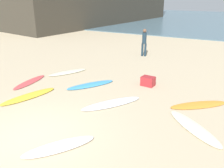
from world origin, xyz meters
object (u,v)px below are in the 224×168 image
object	(u,v)px
surfboard_5	(199,105)
surfboard_6	(59,146)
surfboard_2	(91,85)
surfboard_7	(29,96)
beachgoer_near	(144,41)
beach_cooler	(148,81)
surfboard_0	(194,127)
surfboard_4	(112,103)
surfboard_1	(68,72)
surfboard_3	(30,82)

from	to	relation	value
surfboard_5	surfboard_6	bearing A→B (deg)	-73.48
surfboard_6	surfboard_2	bearing A→B (deg)	146.76
surfboard_5	surfboard_7	size ratio (longest dim) A/B	0.96
beachgoer_near	beach_cooler	distance (m)	5.60
surfboard_0	surfboard_6	distance (m)	4.10
surfboard_2	surfboard_7	distance (m)	2.73
surfboard_2	surfboard_4	xyz separation A→B (m)	(1.77, -1.29, -0.00)
surfboard_1	surfboard_4	xyz separation A→B (m)	(3.85, -2.29, -0.00)
surfboard_0	beachgoer_near	xyz separation A→B (m)	(-4.70, 7.94, 0.98)
surfboard_1	surfboard_5	distance (m)	6.85
surfboard_0	surfboard_5	size ratio (longest dim) A/B	1.03
surfboard_4	surfboard_7	distance (m)	3.44
surfboard_1	beachgoer_near	world-z (taller)	beachgoer_near
surfboard_0	surfboard_1	xyz separation A→B (m)	(-6.92, 2.60, 0.00)
surfboard_2	surfboard_3	world-z (taller)	surfboard_2
surfboard_1	beach_cooler	size ratio (longest dim) A/B	3.63
surfboard_1	surfboard_5	world-z (taller)	surfboard_1
surfboard_2	surfboard_3	distance (m)	2.95
surfboard_6	surfboard_7	size ratio (longest dim) A/B	0.85
surfboard_6	surfboard_1	bearing A→B (deg)	160.26
surfboard_4	beachgoer_near	bearing A→B (deg)	-43.66
surfboard_4	surfboard_7	xyz separation A→B (m)	(-3.30, -0.97, 0.00)
surfboard_0	surfboard_1	distance (m)	7.40
surfboard_1	beachgoer_near	size ratio (longest dim) A/B	1.17
surfboard_2	surfboard_4	world-z (taller)	same
surfboard_3	surfboard_4	xyz separation A→B (m)	(4.54, -0.27, 0.01)
surfboard_7	beachgoer_near	distance (m)	8.82
surfboard_2	surfboard_5	distance (m)	4.72
surfboard_2	surfboard_5	bearing A→B (deg)	-146.14
surfboard_2	surfboard_7	world-z (taller)	surfboard_7
surfboard_2	surfboard_6	world-z (taller)	surfboard_6
surfboard_5	surfboard_3	bearing A→B (deg)	-121.64
beach_cooler	surfboard_6	bearing A→B (deg)	-95.17
surfboard_2	surfboard_3	size ratio (longest dim) A/B	1.08
surfboard_5	surfboard_7	bearing A→B (deg)	-109.39
surfboard_3	surfboard_5	xyz separation A→B (m)	(7.48, 1.17, -0.00)
surfboard_0	surfboard_3	distance (m)	7.63
surfboard_3	beach_cooler	bearing A→B (deg)	17.04
surfboard_4	beach_cooler	size ratio (longest dim) A/B	4.21
surfboard_6	surfboard_7	distance (m)	3.92
surfboard_4	surfboard_3	bearing A→B (deg)	30.90
surfboard_1	surfboard_3	distance (m)	2.13
beachgoer_near	surfboard_2	bearing A→B (deg)	78.18
surfboard_4	beachgoer_near	distance (m)	7.86
surfboard_4	surfboard_6	world-z (taller)	surfboard_6
surfboard_1	surfboard_7	distance (m)	3.31
surfboard_5	beachgoer_near	distance (m)	7.75
surfboard_3	surfboard_7	world-z (taller)	surfboard_7
surfboard_7	surfboard_4	bearing A→B (deg)	30.78
surfboard_7	beach_cooler	world-z (taller)	beach_cooler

